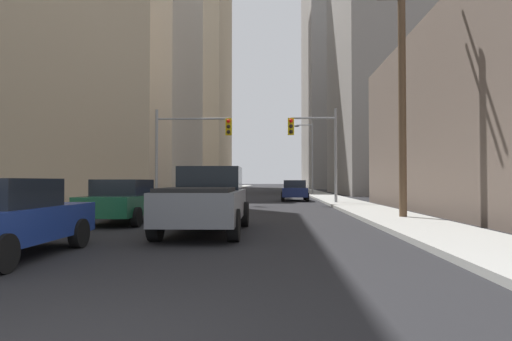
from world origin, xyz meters
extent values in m
cube|color=#9E9E99|center=(-6.35, 50.00, 0.07)|extent=(2.62, 160.00, 0.15)
cube|color=#9E9E99|center=(6.35, 50.00, 0.07)|extent=(2.62, 160.00, 0.15)
cube|color=slate|center=(-0.09, 8.82, 0.80)|extent=(2.11, 5.44, 0.80)
cube|color=black|center=(-0.09, 9.79, 1.55)|extent=(1.84, 1.84, 0.70)
cube|color=black|center=(-0.09, 7.47, 1.25)|extent=(1.81, 2.41, 0.10)
cylinder|color=black|center=(-1.05, 10.55, 0.40)|extent=(0.28, 0.80, 0.80)
cylinder|color=black|center=(0.87, 10.55, 0.40)|extent=(0.28, 0.80, 0.80)
cylinder|color=black|center=(-1.05, 7.09, 0.40)|extent=(0.28, 0.80, 0.80)
cylinder|color=black|center=(0.87, 7.09, 0.40)|extent=(0.28, 0.80, 0.80)
cube|color=navy|center=(-3.31, 4.66, 0.65)|extent=(1.82, 4.21, 0.65)
cylinder|color=black|center=(-4.18, 6.00, 0.32)|extent=(0.22, 0.64, 0.64)
cylinder|color=black|center=(-2.45, 6.00, 0.32)|extent=(0.22, 0.64, 0.64)
cylinder|color=black|center=(-2.45, 3.31, 0.32)|extent=(0.22, 0.64, 0.64)
cube|color=#195938|center=(-3.41, 11.59, 0.65)|extent=(1.93, 4.26, 0.65)
cube|color=black|center=(-3.41, 11.44, 1.25)|extent=(1.64, 1.95, 0.55)
cylinder|color=black|center=(-4.28, 12.94, 0.32)|extent=(0.22, 0.64, 0.64)
cylinder|color=black|center=(-2.55, 12.94, 0.32)|extent=(0.22, 0.64, 0.64)
cylinder|color=black|center=(-4.28, 10.25, 0.32)|extent=(0.22, 0.64, 0.64)
cylinder|color=black|center=(-2.55, 10.25, 0.32)|extent=(0.22, 0.64, 0.64)
cube|color=#141E4C|center=(3.30, 28.80, 0.65)|extent=(1.87, 4.23, 0.65)
cube|color=black|center=(3.30, 28.65, 1.25)|extent=(1.61, 1.92, 0.55)
cylinder|color=black|center=(2.43, 30.14, 0.32)|extent=(0.22, 0.64, 0.64)
cylinder|color=black|center=(4.16, 30.14, 0.32)|extent=(0.22, 0.64, 0.64)
cylinder|color=black|center=(2.43, 27.45, 0.32)|extent=(0.22, 0.64, 0.64)
cylinder|color=black|center=(4.16, 27.45, 0.32)|extent=(0.22, 0.64, 0.64)
cube|color=white|center=(-3.46, 38.51, 0.65)|extent=(1.87, 4.23, 0.65)
cube|color=black|center=(-3.46, 38.36, 1.25)|extent=(1.61, 1.93, 0.55)
cylinder|color=black|center=(-4.33, 39.85, 0.32)|extent=(0.22, 0.64, 0.64)
cylinder|color=black|center=(-2.60, 39.85, 0.32)|extent=(0.22, 0.64, 0.64)
cylinder|color=black|center=(-4.33, 37.16, 0.32)|extent=(0.22, 0.64, 0.64)
cylinder|color=black|center=(-2.60, 37.16, 0.32)|extent=(0.22, 0.64, 0.64)
cylinder|color=gray|center=(-5.65, 23.71, 3.00)|extent=(0.18, 0.18, 6.00)
cylinder|color=gray|center=(-3.35, 23.71, 5.40)|extent=(4.60, 0.12, 0.12)
cube|color=gold|center=(-1.05, 23.71, 4.88)|extent=(0.38, 0.30, 1.05)
sphere|color=red|center=(-1.05, 23.54, 5.21)|extent=(0.24, 0.24, 0.24)
sphere|color=black|center=(-1.05, 23.54, 4.88)|extent=(0.24, 0.24, 0.24)
sphere|color=black|center=(-1.05, 23.54, 4.54)|extent=(0.24, 0.24, 0.24)
cylinder|color=gray|center=(5.65, 23.71, 3.00)|extent=(0.18, 0.18, 6.00)
cylinder|color=gray|center=(4.25, 23.71, 5.40)|extent=(2.78, 0.12, 0.12)
cube|color=gold|center=(2.86, 23.71, 4.88)|extent=(0.38, 0.30, 1.05)
sphere|color=red|center=(2.86, 23.54, 5.21)|extent=(0.24, 0.24, 0.24)
sphere|color=black|center=(2.86, 23.54, 4.88)|extent=(0.24, 0.24, 0.24)
sphere|color=black|center=(2.86, 23.54, 4.54)|extent=(0.24, 0.24, 0.24)
cylinder|color=brown|center=(6.62, 12.92, 4.88)|extent=(0.28, 0.28, 9.75)
cylinder|color=gray|center=(5.75, 41.80, 3.75)|extent=(0.16, 0.16, 7.50)
cylinder|color=gray|center=(4.93, 41.80, 7.30)|extent=(1.62, 0.10, 0.10)
ellipsoid|color=#4C4C51|center=(4.12, 41.80, 7.20)|extent=(0.56, 0.32, 0.20)
cube|color=#B7A893|center=(-15.88, 48.67, 13.77)|extent=(14.83, 18.23, 27.54)
cube|color=tan|center=(-16.58, 88.75, 35.69)|extent=(16.00, 23.79, 71.39)
cube|color=gray|center=(19.58, 46.69, 13.13)|extent=(21.16, 19.34, 26.26)
cube|color=gray|center=(16.77, 86.95, 31.95)|extent=(17.03, 29.84, 63.89)
camera|label=1|loc=(1.87, -3.39, 1.48)|focal=30.41mm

